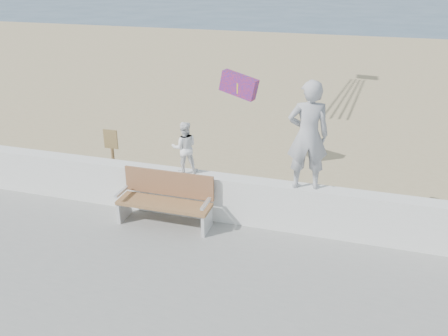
# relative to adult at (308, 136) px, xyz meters

# --- Properties ---
(ground) EXTENTS (220.00, 220.00, 0.00)m
(ground) POSITION_rel_adult_xyz_m (-1.65, -2.00, -2.06)
(ground) COLOR #324C65
(ground) RESTS_ON ground
(sand) EXTENTS (90.00, 40.00, 0.08)m
(sand) POSITION_rel_adult_xyz_m (-1.65, 7.00, -2.02)
(sand) COLOR tan
(sand) RESTS_ON ground
(seawall) EXTENTS (30.00, 0.35, 0.90)m
(seawall) POSITION_rel_adult_xyz_m (-1.65, 0.00, -1.43)
(seawall) COLOR white
(seawall) RESTS_ON boardwalk
(adult) EXTENTS (0.80, 0.62, 1.96)m
(adult) POSITION_rel_adult_xyz_m (0.00, 0.00, 0.00)
(adult) COLOR #A5A5AB
(adult) RESTS_ON seawall
(child) EXTENTS (0.60, 0.55, 1.01)m
(child) POSITION_rel_adult_xyz_m (-2.29, 0.00, -0.48)
(child) COLOR white
(child) RESTS_ON seawall
(bench) EXTENTS (1.80, 0.57, 1.00)m
(bench) POSITION_rel_adult_xyz_m (-2.53, -0.45, -1.37)
(bench) COLOR #9B6F43
(bench) RESTS_ON boardwalk
(parafoil_kite) EXTENTS (0.96, 0.43, 0.64)m
(parafoil_kite) POSITION_rel_adult_xyz_m (-1.88, 2.50, 0.16)
(parafoil_kite) COLOR red
(parafoil_kite) RESTS_ON ground
(sign) EXTENTS (0.32, 0.07, 1.46)m
(sign) POSITION_rel_adult_xyz_m (-4.23, 0.63, -1.12)
(sign) COLOR olive
(sign) RESTS_ON sand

